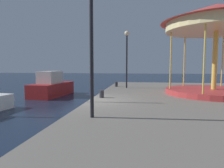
# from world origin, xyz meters

# --- Properties ---
(ground_plane) EXTENTS (120.00, 120.00, 0.00)m
(ground_plane) POSITION_xyz_m (0.00, 0.00, 0.00)
(ground_plane) COLOR #162338
(motorboat_red) EXTENTS (2.29, 4.54, 2.06)m
(motorboat_red) POSITION_xyz_m (-4.81, 5.80, 0.77)
(motorboat_red) COLOR maroon
(motorboat_red) RESTS_ON ground
(carousel) EXTENTS (6.30, 6.30, 5.21)m
(carousel) POSITION_xyz_m (6.79, 2.80, 4.67)
(carousel) COLOR #B23333
(carousel) RESTS_ON quay_dock
(lamp_post_mid_promenade) EXTENTS (0.36, 0.36, 4.29)m
(lamp_post_mid_promenade) POSITION_xyz_m (0.96, -3.34, 3.73)
(lamp_post_mid_promenade) COLOR black
(lamp_post_mid_promenade) RESTS_ON quay_dock
(lamp_post_far_end) EXTENTS (0.36, 0.36, 4.32)m
(lamp_post_far_end) POSITION_xyz_m (1.44, 5.57, 3.75)
(lamp_post_far_end) COLOR black
(lamp_post_far_end) RESTS_ON quay_dock
(bollard_north) EXTENTS (0.24, 0.24, 0.40)m
(bollard_north) POSITION_xyz_m (0.55, 6.36, 1.00)
(bollard_north) COLOR #2D2D33
(bollard_north) RESTS_ON quay_dock
(bollard_center) EXTENTS (0.24, 0.24, 0.40)m
(bollard_center) POSITION_xyz_m (0.48, 0.63, 1.00)
(bollard_center) COLOR #2D2D33
(bollard_center) RESTS_ON quay_dock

